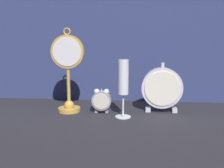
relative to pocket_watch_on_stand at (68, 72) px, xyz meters
The scene contains 6 objects.
ground_plane 0.27m from the pocket_watch_on_stand, 30.60° to the right, with size 4.00×4.00×0.00m, color #232328.
fabric_backdrop_drape 0.32m from the pocket_watch_on_stand, 49.99° to the left, with size 1.43×0.01×0.63m, color navy.
pocket_watch_on_stand is the anchor object (origin of this frame).
alarm_clock_twin_bell 0.18m from the pocket_watch_on_stand, ahead, with size 0.08×0.03×0.10m.
mantel_clock_silver 0.39m from the pocket_watch_on_stand, ahead, with size 0.17×0.04×0.21m.
champagne_flute 0.24m from the pocket_watch_on_stand, 14.53° to the right, with size 0.06×0.06×0.22m.
Camera 1 is at (0.09, -0.88, 0.29)m, focal length 40.00 mm.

